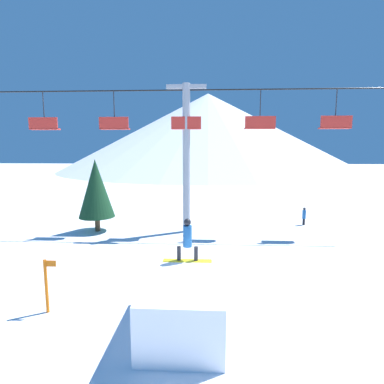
# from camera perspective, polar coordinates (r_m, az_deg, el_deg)

# --- Properties ---
(ground_plane) EXTENTS (220.00, 220.00, 0.00)m
(ground_plane) POSITION_cam_1_polar(r_m,az_deg,el_deg) (9.09, 3.66, -26.32)
(ground_plane) COLOR white
(mountain_ridge) EXTENTS (76.01, 76.01, 20.01)m
(mountain_ridge) POSITION_cam_1_polar(r_m,az_deg,el_deg) (81.73, 3.02, 11.30)
(mountain_ridge) COLOR silver
(mountain_ridge) RESTS_ON ground_plane
(snow_ramp) EXTENTS (2.20, 3.40, 1.55)m
(snow_ramp) POSITION_cam_1_polar(r_m,az_deg,el_deg) (9.12, -1.58, -20.49)
(snow_ramp) COLOR white
(snow_ramp) RESTS_ON ground_plane
(snowboarder) EXTENTS (1.58, 0.28, 1.41)m
(snowboarder) POSITION_cam_1_polar(r_m,az_deg,el_deg) (9.75, -0.88, -9.18)
(snowboarder) COLOR yellow
(snowboarder) RESTS_ON snow_ramp
(chairlift) EXTENTS (25.98, 0.46, 9.10)m
(chairlift) POSITION_cam_1_polar(r_m,az_deg,el_deg) (18.52, -1.08, 9.28)
(chairlift) COLOR #9E9EA3
(chairlift) RESTS_ON ground_plane
(pine_tree_near) EXTENTS (2.23, 2.23, 4.59)m
(pine_tree_near) POSITION_cam_1_polar(r_m,az_deg,el_deg) (19.77, -17.82, 0.63)
(pine_tree_near) COLOR #4C3823
(pine_tree_near) RESTS_ON ground_plane
(trail_marker) EXTENTS (0.41, 0.10, 1.74)m
(trail_marker) POSITION_cam_1_polar(r_m,az_deg,el_deg) (10.87, -25.95, -15.56)
(trail_marker) COLOR orange
(trail_marker) RESTS_ON ground_plane
(distant_skier) EXTENTS (0.24, 0.24, 1.23)m
(distant_skier) POSITION_cam_1_polar(r_m,az_deg,el_deg) (22.13, 20.56, -4.21)
(distant_skier) COLOR black
(distant_skier) RESTS_ON ground_plane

